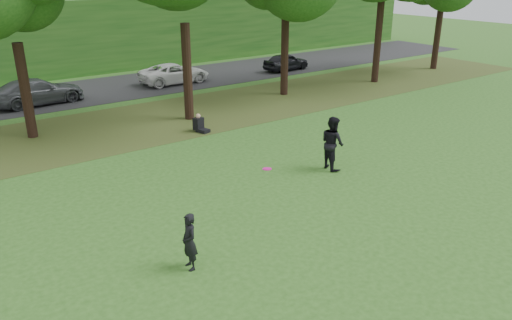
{
  "coord_description": "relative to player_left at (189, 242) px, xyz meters",
  "views": [
    {
      "loc": [
        -7.35,
        -8.92,
        7.05
      ],
      "look_at": [
        1.36,
        3.05,
        1.3
      ],
      "focal_mm": 35.0,
      "sensor_mm": 36.0,
      "label": 1
    }
  ],
  "objects": [
    {
      "name": "far_hedge",
      "position": [
        2.39,
        26.32,
        1.75
      ],
      "size": [
        70.0,
        3.0,
        5.0
      ],
      "primitive_type": "cube",
      "color": "#194915",
      "rests_on": "ground"
    },
    {
      "name": "leaf_litter",
      "position": [
        2.39,
        12.32,
        -0.74
      ],
      "size": [
        60.0,
        7.0,
        0.01
      ],
      "primitive_type": "cube",
      "color": "#3D3415",
      "rests_on": "ground"
    },
    {
      "name": "parked_cars",
      "position": [
        -0.42,
        19.14,
        -0.02
      ],
      "size": [
        35.91,
        3.34,
        1.54
      ],
      "color": "black",
      "rests_on": "street"
    },
    {
      "name": "frisbee",
      "position": [
        3.2,
        1.07,
        0.81
      ],
      "size": [
        0.33,
        0.33,
        0.06
      ],
      "color": "#DF1295",
      "rests_on": "ground"
    },
    {
      "name": "player_right",
      "position": [
        7.5,
        2.75,
        0.25
      ],
      "size": [
        0.91,
        1.08,
        2.0
      ],
      "primitive_type": "imported",
      "rotation": [
        0.0,
        0.0,
        1.41
      ],
      "color": "black",
      "rests_on": "ground"
    },
    {
      "name": "street",
      "position": [
        2.39,
        20.32,
        -0.74
      ],
      "size": [
        70.0,
        7.0,
        0.02
      ],
      "primitive_type": "cube",
      "color": "black",
      "rests_on": "ground"
    },
    {
      "name": "ground",
      "position": [
        2.39,
        -0.68,
        -0.75
      ],
      "size": [
        120.0,
        120.0,
        0.0
      ],
      "primitive_type": "plane",
      "color": "#274F18",
      "rests_on": "ground"
    },
    {
      "name": "seated_person",
      "position": [
        5.77,
        9.52,
        -0.44
      ],
      "size": [
        0.59,
        0.81,
        0.83
      ],
      "rotation": [
        0.0,
        0.0,
        0.27
      ],
      "color": "black",
      "rests_on": "ground"
    },
    {
      "name": "player_left",
      "position": [
        0.0,
        0.0,
        0.0
      ],
      "size": [
        0.42,
        0.58,
        1.49
      ],
      "primitive_type": "imported",
      "rotation": [
        0.0,
        0.0,
        -1.69
      ],
      "color": "black",
      "rests_on": "ground"
    }
  ]
}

